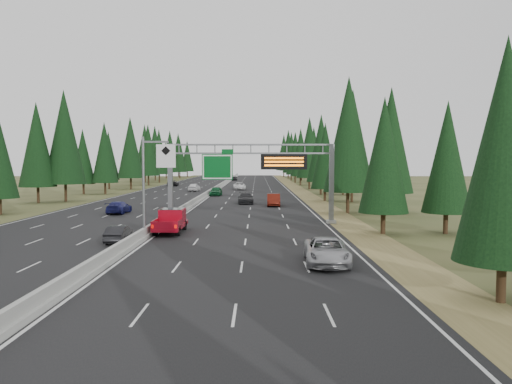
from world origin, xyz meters
TOP-DOWN VIEW (x-y plane):
  - road at (0.00, 80.00)m, footprint 32.00×260.00m
  - shoulder_right at (17.80, 80.00)m, footprint 3.60×260.00m
  - shoulder_left at (-17.80, 80.00)m, footprint 3.60×260.00m
  - median_barrier at (0.00, 80.00)m, footprint 0.70×260.00m
  - sign_gantry at (8.92, 34.88)m, footprint 16.75×0.98m
  - hov_sign_pole at (0.58, 24.97)m, footprint 2.80×0.50m
  - tree_row_right at (22.00, 77.97)m, footprint 11.97×240.86m
  - tree_row_left at (-21.90, 73.58)m, footprint 12.05×240.80m
  - silver_minivan at (13.01, 15.33)m, footprint 2.82×5.62m
  - red_pickup at (1.50, 28.84)m, footprint 2.16×6.06m
  - car_ahead_green at (1.50, 74.99)m, footprint 2.16×4.89m
  - car_ahead_dkred at (11.14, 54.18)m, footprint 1.84×5.05m
  - car_ahead_dkgrey at (7.21, 58.16)m, footprint 2.40×5.46m
  - car_ahead_white at (5.02, 94.21)m, footprint 2.96×5.77m
  - car_ahead_far at (1.50, 148.07)m, footprint 1.81×4.11m
  - car_onc_near at (-1.50, 23.21)m, footprint 1.46×3.92m
  - car_onc_blue at (-7.37, 44.32)m, footprint 2.15×5.02m
  - car_onc_white at (-4.09, 88.49)m, footprint 2.35×4.95m
  - car_onc_far at (-12.26, 110.81)m, footprint 2.70×5.40m

SIDE VIEW (x-z plane):
  - shoulder_right at x=17.80m, z-range 0.00..0.06m
  - shoulder_left at x=-17.80m, z-range 0.00..0.06m
  - road at x=0.00m, z-range 0.00..0.08m
  - median_barrier at x=0.00m, z-range -0.01..0.84m
  - car_onc_near at x=-1.50m, z-range 0.08..1.36m
  - car_ahead_far at x=1.50m, z-range 0.08..1.45m
  - car_onc_blue at x=-7.37m, z-range 0.08..1.52m
  - car_onc_far at x=-12.26m, z-range 0.08..1.55m
  - silver_minivan at x=13.01m, z-range 0.08..1.61m
  - car_ahead_white at x=5.02m, z-range 0.08..1.64m
  - car_ahead_dkgrey at x=7.21m, z-range 0.08..1.64m
  - car_ahead_green at x=1.50m, z-range 0.08..1.72m
  - car_onc_white at x=-4.09m, z-range 0.08..1.72m
  - car_ahead_dkred at x=11.14m, z-range 0.08..1.73m
  - red_pickup at x=1.50m, z-range 0.19..2.16m
  - hov_sign_pole at x=0.58m, z-range 0.72..8.72m
  - sign_gantry at x=8.92m, z-range 1.37..9.17m
  - tree_row_right at x=22.00m, z-range -0.37..18.44m
  - tree_row_left at x=-21.90m, z-range -0.22..18.73m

